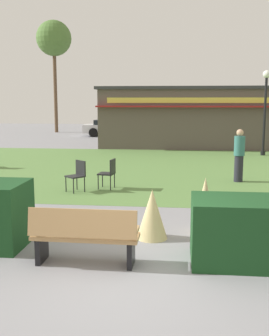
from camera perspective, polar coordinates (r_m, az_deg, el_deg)
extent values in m
plane|color=gray|center=(6.45, -0.45, -14.39)|extent=(80.00, 80.00, 0.00)
cube|color=#5B8442|center=(16.12, 3.69, 0.00)|extent=(36.00, 12.00, 0.01)
cube|color=tan|center=(6.74, -6.72, -9.28)|extent=(1.71, 0.50, 0.06)
cube|color=tan|center=(6.45, -7.23, -7.53)|extent=(1.70, 0.15, 0.44)
cube|color=black|center=(7.02, -12.59, -10.64)|extent=(0.09, 0.44, 0.45)
cube|color=black|center=(6.69, -0.47, -11.42)|extent=(0.09, 0.44, 0.45)
cube|color=tan|center=(6.93, -13.32, -7.90)|extent=(0.07, 0.44, 0.06)
cube|color=tan|center=(6.56, 0.22, -8.63)|extent=(0.07, 0.44, 0.06)
cube|color=#19421E|center=(6.98, 16.73, -8.35)|extent=(2.14, 1.10, 1.04)
cone|color=#D1BC7F|center=(7.87, 2.43, -6.31)|extent=(0.59, 0.59, 0.95)
cone|color=#D1BC7F|center=(8.26, 9.63, -5.09)|extent=(0.52, 0.52, 1.11)
cylinder|color=black|center=(20.79, 17.19, 1.95)|extent=(0.22, 0.22, 0.20)
cylinder|color=black|center=(20.65, 17.42, 6.68)|extent=(0.12, 0.12, 3.63)
sphere|color=white|center=(20.67, 17.69, 12.16)|extent=(0.36, 0.36, 0.36)
cube|color=#594C47|center=(23.83, 8.50, 6.73)|extent=(10.57, 3.80, 3.17)
cube|color=#333338|center=(23.82, 8.59, 10.73)|extent=(10.87, 4.10, 0.16)
cube|color=maroon|center=(21.74, 8.75, 8.33)|extent=(10.67, 0.36, 0.08)
cube|color=#D8CC4C|center=(21.89, 8.75, 9.17)|extent=(9.52, 0.04, 0.28)
cube|color=black|center=(12.29, -3.88, -0.79)|extent=(0.50, 0.50, 0.04)
cube|color=black|center=(12.19, -3.01, 0.19)|extent=(0.11, 0.44, 0.44)
cylinder|color=black|center=(12.57, -4.41, -1.61)|extent=(0.03, 0.03, 0.45)
cylinder|color=black|center=(12.22, -5.00, -1.93)|extent=(0.03, 0.03, 0.45)
cylinder|color=black|center=(12.45, -2.76, -1.70)|extent=(0.03, 0.03, 0.45)
cylinder|color=black|center=(12.09, -3.31, -2.03)|extent=(0.03, 0.03, 0.45)
cube|color=black|center=(11.95, -8.15, -1.14)|extent=(0.62, 0.62, 0.04)
cube|color=black|center=(12.03, -7.40, 0.00)|extent=(0.36, 0.32, 0.44)
cylinder|color=black|center=(12.05, -9.39, -2.18)|extent=(0.03, 0.03, 0.45)
cylinder|color=black|center=(11.74, -8.36, -2.46)|extent=(0.03, 0.03, 0.45)
cylinder|color=black|center=(12.26, -7.91, -1.95)|extent=(0.03, 0.03, 0.45)
cylinder|color=black|center=(11.95, -6.86, -2.22)|extent=(0.03, 0.03, 0.45)
cylinder|color=#23232D|center=(13.74, 14.08, -0.09)|extent=(0.28, 0.28, 0.85)
cylinder|color=#336B66|center=(13.65, 14.21, 2.96)|extent=(0.34, 0.34, 0.62)
sphere|color=tan|center=(13.61, 14.27, 4.72)|extent=(0.22, 0.22, 0.22)
cube|color=silver|center=(30.73, -3.00, 5.42)|extent=(4.28, 2.00, 0.60)
cube|color=black|center=(30.72, -3.28, 6.22)|extent=(2.38, 1.69, 0.44)
cylinder|color=black|center=(31.54, -0.44, 5.11)|extent=(0.65, 0.25, 0.64)
cylinder|color=black|center=(29.71, -0.69, 4.86)|extent=(0.65, 0.25, 0.64)
cylinder|color=black|center=(31.83, -5.14, 5.11)|extent=(0.65, 0.25, 0.64)
cylinder|color=black|center=(30.01, -5.67, 4.86)|extent=(0.65, 0.25, 0.64)
cube|color=black|center=(30.34, 6.17, 5.33)|extent=(4.25, 1.92, 0.60)
cube|color=black|center=(30.32, 5.90, 6.15)|extent=(2.35, 1.65, 0.44)
cylinder|color=black|center=(31.26, 8.61, 4.97)|extent=(0.65, 0.24, 0.64)
cylinder|color=black|center=(29.43, 8.66, 4.71)|extent=(0.65, 0.24, 0.64)
cylinder|color=black|center=(31.33, 3.83, 5.06)|extent=(0.65, 0.24, 0.64)
cylinder|color=black|center=(29.50, 3.58, 4.81)|extent=(0.65, 0.24, 0.64)
cylinder|color=brown|center=(34.98, -10.79, 10.09)|extent=(0.28, 0.28, 6.41)
sphere|color=#4C7233|center=(35.32, -11.01, 17.08)|extent=(2.80, 2.80, 2.80)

